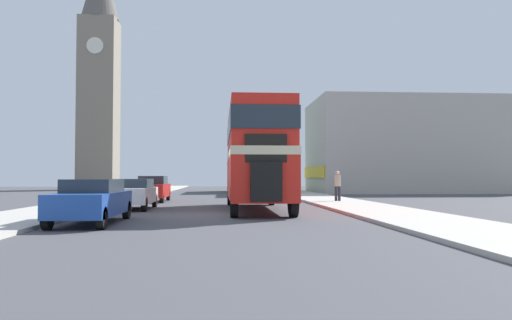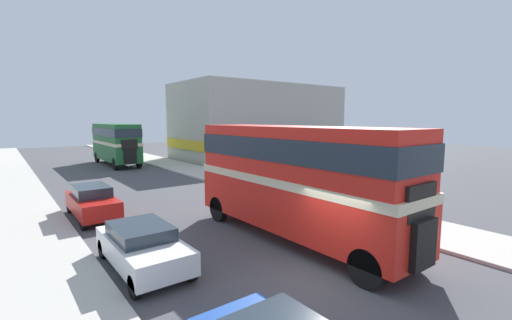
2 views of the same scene
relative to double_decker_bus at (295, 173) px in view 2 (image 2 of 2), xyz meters
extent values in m
plane|color=#47474C|center=(-1.70, -2.97, -2.64)|extent=(120.00, 120.00, 0.00)
cube|color=#B7B2A8|center=(5.05, -2.97, -2.58)|extent=(3.50, 120.00, 0.12)
cube|color=red|center=(0.00, 0.02, -1.24)|extent=(2.44, 9.93, 1.71)
cube|color=beige|center=(0.00, 0.02, -0.23)|extent=(2.47, 9.97, 0.31)
cube|color=red|center=(0.00, 0.02, 0.86)|extent=(2.40, 9.73, 1.87)
cube|color=#232D38|center=(0.00, 0.02, 0.95)|extent=(2.47, 9.83, 0.84)
cube|color=black|center=(0.00, -5.04, -1.33)|extent=(1.10, 0.20, 1.37)
cube|color=black|center=(0.00, -4.90, -0.17)|extent=(1.47, 0.12, 1.00)
cylinder|color=black|center=(-1.08, -4.03, -2.07)|extent=(0.28, 1.14, 1.14)
cylinder|color=black|center=(1.08, -4.03, -2.07)|extent=(0.28, 1.14, 1.14)
cylinder|color=black|center=(-1.08, 3.96, -2.07)|extent=(0.28, 1.14, 1.14)
cylinder|color=black|center=(1.08, 3.96, -2.07)|extent=(0.28, 1.14, 1.14)
cube|color=#1E602D|center=(0.63, 27.08, -1.29)|extent=(2.46, 9.10, 1.61)
cube|color=beige|center=(0.63, 27.08, -0.34)|extent=(2.49, 9.15, 0.29)
cube|color=#1E602D|center=(0.63, 27.08, 0.68)|extent=(2.41, 8.92, 1.76)
cube|color=#232D38|center=(0.63, 27.08, 0.77)|extent=(2.49, 9.01, 0.79)
cube|color=black|center=(0.63, 22.43, -1.37)|extent=(1.11, 0.20, 1.29)
cube|color=black|center=(0.63, 22.56, -0.28)|extent=(1.48, 0.12, 0.94)
cylinder|color=black|center=(-0.47, 23.44, -2.07)|extent=(0.28, 1.14, 1.14)
cylinder|color=black|center=(1.72, 23.44, -2.07)|extent=(0.28, 1.14, 1.14)
cylinder|color=black|center=(-0.47, 30.61, -2.07)|extent=(0.28, 1.14, 1.14)
cylinder|color=black|center=(1.72, 30.61, -2.07)|extent=(0.28, 1.14, 1.14)
cube|color=white|center=(-5.62, 0.99, -2.00)|extent=(1.82, 4.23, 0.69)
cube|color=#232D38|center=(-5.62, 1.16, -1.46)|extent=(1.60, 2.20, 0.40)
cylinder|color=black|center=(-6.43, -0.67, -2.32)|extent=(0.20, 0.64, 0.64)
cylinder|color=black|center=(-4.81, -0.67, -2.32)|extent=(0.20, 0.64, 0.64)
cylinder|color=black|center=(-6.43, 2.66, -2.32)|extent=(0.20, 0.64, 0.64)
cylinder|color=black|center=(-4.81, 2.66, -2.32)|extent=(0.20, 0.64, 0.64)
cube|color=red|center=(-5.62, 8.00, -1.97)|extent=(1.68, 4.28, 0.77)
cube|color=#232D38|center=(-5.62, 8.18, -1.34)|extent=(1.48, 2.23, 0.48)
cylinder|color=black|center=(-6.36, 6.31, -2.32)|extent=(0.20, 0.64, 0.64)
cylinder|color=black|center=(-4.88, 6.31, -2.32)|extent=(0.20, 0.64, 0.64)
cylinder|color=black|center=(-6.36, 9.70, -2.32)|extent=(0.20, 0.64, 0.64)
cylinder|color=black|center=(-4.88, 9.70, -2.32)|extent=(0.20, 0.64, 0.64)
cylinder|color=#282833|center=(4.96, 5.79, -2.11)|extent=(0.15, 0.15, 0.82)
cylinder|color=#282833|center=(5.15, 5.79, -2.11)|extent=(0.15, 0.15, 0.82)
cylinder|color=tan|center=(5.06, 5.79, -1.37)|extent=(0.34, 0.34, 0.65)
sphere|color=beige|center=(5.06, 5.79, -0.93)|extent=(0.22, 0.22, 0.22)
cube|color=#B2ADA3|center=(17.37, 24.71, 1.76)|extent=(20.11, 10.37, 8.79)
cube|color=gold|center=(7.25, 24.71, -0.71)|extent=(0.12, 9.85, 1.05)
camera|label=1|loc=(-1.56, -22.16, -1.18)|focal=35.00mm
camera|label=2|loc=(-9.04, -9.41, 2.07)|focal=24.00mm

